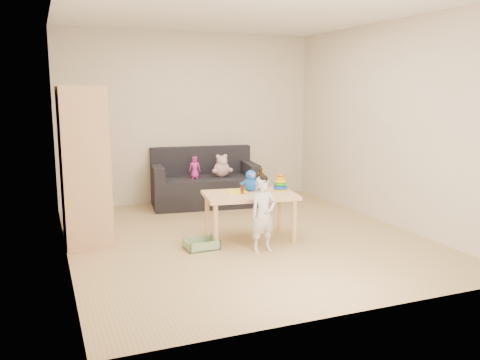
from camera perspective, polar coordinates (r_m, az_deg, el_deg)
name	(u,v)px	position (r m, az deg, el deg)	size (l,w,h in m)	color
room	(244,128)	(5.86, 0.45, 5.84)	(4.50, 4.50, 4.50)	tan
wardrobe	(83,164)	(6.13, -17.19, 1.71)	(0.49, 0.99, 1.78)	#DEA67A
sofa	(205,191)	(7.70, -3.99, -1.26)	(1.56, 0.78, 0.44)	black
play_table	(250,216)	(5.95, 1.10, -4.11)	(1.05, 0.66, 0.55)	#EABE80
storage_bin	(202,244)	(5.67, -4.34, -7.17)	(0.36, 0.27, 0.11)	#84A275
toddler	(263,216)	(5.48, 2.63, -4.02)	(0.30, 0.20, 0.80)	silver
pink_bear	(222,167)	(7.64, -2.07, 1.43)	(0.25, 0.22, 0.29)	#D49CA8
doll	(195,168)	(7.53, -5.10, 1.39)	(0.16, 0.11, 0.32)	#D7289F
ring_stacker	(280,184)	(6.06, 4.56, -0.44)	(0.17, 0.17, 0.20)	yellow
brown_bottle	(261,181)	(6.10, 2.33, -0.06)	(0.09, 0.09, 0.26)	black
blue_plush	(250,180)	(6.01, 1.17, -0.03)	(0.21, 0.17, 0.26)	blue
wooden_figure	(242,189)	(5.84, 0.26, -1.00)	(0.05, 0.04, 0.12)	brown
yellow_book	(237,191)	(5.96, -0.32, -1.29)	(0.22, 0.22, 0.02)	yellow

